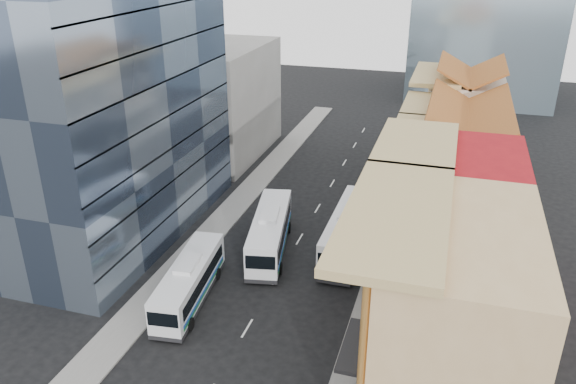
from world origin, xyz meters
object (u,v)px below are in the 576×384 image
(bus_left_far, at_px, (270,231))
(office_tower, at_px, (104,76))
(shophouse_tan, at_px, (455,320))
(bus_right, at_px, (349,230))
(bus_left_near, at_px, (189,281))

(bus_left_far, bearing_deg, office_tower, 169.66)
(shophouse_tan, bearing_deg, bus_right, 119.48)
(bus_left_near, relative_size, bus_right, 0.86)
(bus_left_near, bearing_deg, shophouse_tan, -21.29)
(bus_left_far, bearing_deg, bus_left_near, -122.11)
(shophouse_tan, height_order, office_tower, office_tower)
(office_tower, xyz_separation_m, bus_left_near, (11.50, -8.94, -13.25))
(office_tower, relative_size, bus_left_near, 2.75)
(office_tower, height_order, bus_right, office_tower)
(bus_left_near, bearing_deg, office_tower, 135.40)
(office_tower, xyz_separation_m, bus_right, (21.78, 2.31, -12.96))
(bus_left_far, bearing_deg, bus_right, 5.79)
(bus_left_far, relative_size, bus_right, 0.94)
(office_tower, distance_m, bus_right, 25.45)
(shophouse_tan, relative_size, office_tower, 0.47)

